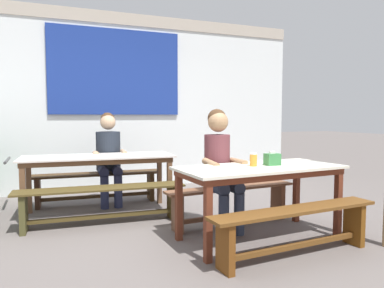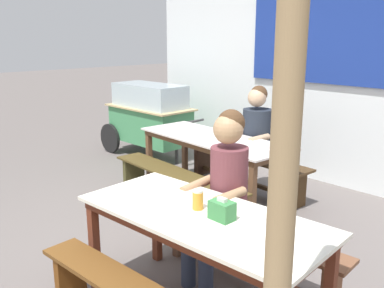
{
  "view_description": "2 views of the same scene",
  "coord_description": "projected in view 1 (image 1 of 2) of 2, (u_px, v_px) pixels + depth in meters",
  "views": [
    {
      "loc": [
        -1.2,
        -3.46,
        1.24
      ],
      "look_at": [
        0.37,
        0.52,
        0.9
      ],
      "focal_mm": 33.69,
      "sensor_mm": 36.0,
      "label": 1
    },
    {
      "loc": [
        2.5,
        -2.18,
        1.83
      ],
      "look_at": [
        -0.15,
        0.36,
        0.89
      ],
      "focal_mm": 39.76,
      "sensor_mm": 36.0,
      "label": 2
    }
  ],
  "objects": [
    {
      "name": "bench_near_front",
      "position": [
        296.0,
        224.0,
        3.14
      ],
      "size": [
        1.69,
        0.36,
        0.44
      ],
      "color": "brown",
      "rests_on": "ground_plane"
    },
    {
      "name": "backdrop_wall",
      "position": [
        125.0,
        98.0,
        6.12
      ],
      "size": [
        6.29,
        0.23,
        2.94
      ],
      "color": "white",
      "rests_on": "ground_plane"
    },
    {
      "name": "bench_far_back",
      "position": [
        97.0,
        182.0,
        5.07
      ],
      "size": [
        1.8,
        0.41,
        0.44
      ],
      "color": "#452F19",
      "rests_on": "ground_plane"
    },
    {
      "name": "dining_table_far",
      "position": [
        99.0,
        161.0,
        4.54
      ],
      "size": [
        1.89,
        0.8,
        0.74
      ],
      "color": "silver",
      "rests_on": "ground_plane"
    },
    {
      "name": "bench_far_front",
      "position": [
        102.0,
        200.0,
        4.06
      ],
      "size": [
        1.89,
        0.42,
        0.44
      ],
      "color": "#4B3C1B",
      "rests_on": "ground_plane"
    },
    {
      "name": "person_center_facing",
      "position": [
        109.0,
        152.0,
        5.03
      ],
      "size": [
        0.46,
        0.55,
        1.29
      ],
      "color": "#282E50",
      "rests_on": "ground_plane"
    },
    {
      "name": "ground_plane",
      "position": [
        177.0,
        235.0,
        3.75
      ],
      "size": [
        40.0,
        40.0,
        0.0
      ],
      "primitive_type": "plane",
      "color": "#665E5A"
    },
    {
      "name": "dining_table_near",
      "position": [
        260.0,
        174.0,
        3.59
      ],
      "size": [
        1.71,
        0.85,
        0.74
      ],
      "color": "silver",
      "rests_on": "ground_plane"
    },
    {
      "name": "bench_near_back",
      "position": [
        231.0,
        199.0,
        4.1
      ],
      "size": [
        1.59,
        0.35,
        0.44
      ],
      "color": "brown",
      "rests_on": "ground_plane"
    },
    {
      "name": "condiment_jar",
      "position": [
        253.0,
        160.0,
        3.58
      ],
      "size": [
        0.07,
        0.07,
        0.13
      ],
      "color": "orange",
      "rests_on": "dining_table_near"
    },
    {
      "name": "tissue_box",
      "position": [
        272.0,
        159.0,
        3.66
      ],
      "size": [
        0.15,
        0.1,
        0.14
      ],
      "color": "#398044",
      "rests_on": "dining_table_near"
    },
    {
      "name": "person_right_near_table",
      "position": [
        220.0,
        161.0,
        3.92
      ],
      "size": [
        0.4,
        0.54,
        1.31
      ],
      "color": "#2C354C",
      "rests_on": "ground_plane"
    }
  ]
}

